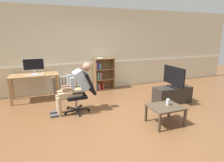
% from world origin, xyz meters
% --- Properties ---
extents(ground_plane, '(18.00, 18.00, 0.00)m').
position_xyz_m(ground_plane, '(0.00, 0.00, 0.00)').
color(ground_plane, brown).
extents(back_wall, '(12.00, 0.13, 2.70)m').
position_xyz_m(back_wall, '(0.00, 2.65, 1.35)').
color(back_wall, beige).
rests_on(back_wall, ground_plane).
extents(computer_desk, '(1.31, 0.60, 0.76)m').
position_xyz_m(computer_desk, '(-1.71, 2.15, 0.65)').
color(computer_desk, '#9E7547').
rests_on(computer_desk, ground_plane).
extents(imac_monitor, '(0.59, 0.14, 0.45)m').
position_xyz_m(imac_monitor, '(-1.70, 2.23, 1.02)').
color(imac_monitor, silver).
rests_on(imac_monitor, computer_desk).
extents(keyboard, '(0.44, 0.12, 0.02)m').
position_xyz_m(keyboard, '(-1.70, 2.01, 0.77)').
color(keyboard, silver).
rests_on(keyboard, computer_desk).
extents(computer_mouse, '(0.06, 0.10, 0.03)m').
position_xyz_m(computer_mouse, '(-1.47, 2.03, 0.77)').
color(computer_mouse, white).
rests_on(computer_mouse, computer_desk).
extents(bookshelf, '(0.68, 0.29, 1.11)m').
position_xyz_m(bookshelf, '(0.43, 2.44, 0.53)').
color(bookshelf, brown).
rests_on(bookshelf, ground_plane).
extents(radiator, '(0.86, 0.08, 0.55)m').
position_xyz_m(radiator, '(-0.82, 2.54, 0.28)').
color(radiator, white).
rests_on(radiator, ground_plane).
extents(office_chair, '(0.78, 0.62, 0.98)m').
position_xyz_m(office_chair, '(-0.64, 0.86, 0.53)').
color(office_chair, black).
rests_on(office_chair, ground_plane).
extents(person_seated, '(1.03, 0.40, 1.21)m').
position_xyz_m(person_seated, '(-0.81, 0.85, 0.65)').
color(person_seated, tan).
rests_on(person_seated, ground_plane).
extents(tv_stand, '(1.05, 0.43, 0.46)m').
position_xyz_m(tv_stand, '(1.82, 0.52, 0.23)').
color(tv_stand, '#2D2823').
rests_on(tv_stand, ground_plane).
extents(tv_screen, '(0.21, 0.83, 0.56)m').
position_xyz_m(tv_screen, '(1.82, 0.52, 0.75)').
color(tv_screen, black).
rests_on(tv_screen, tv_stand).
extents(coffee_table, '(0.68, 0.56, 0.40)m').
position_xyz_m(coffee_table, '(0.84, -0.46, 0.35)').
color(coffee_table, '#4C3D2D').
rests_on(coffee_table, ground_plane).
extents(drinking_glass, '(0.07, 0.07, 0.13)m').
position_xyz_m(drinking_glass, '(0.92, -0.43, 0.47)').
color(drinking_glass, silver).
rests_on(drinking_glass, coffee_table).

